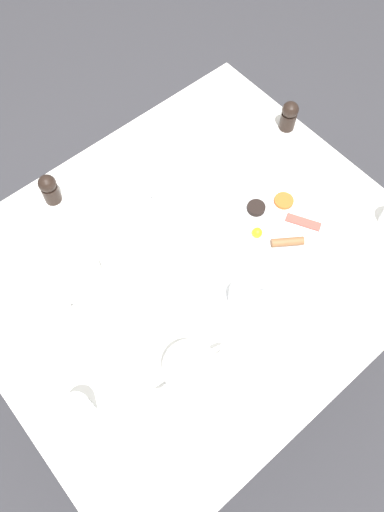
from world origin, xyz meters
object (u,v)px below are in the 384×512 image
object	(u,v)px
teapot_far	(78,275)
napkin_folded	(327,312)
teacup_with_saucer_left	(243,297)
teacup_with_saucer_right	(150,180)
water_glass_tall	(79,413)
fork_by_plate	(4,248)
breakfast_plate	(276,223)
spoon_for_tea	(368,256)
salt_grinder	(49,189)
knife_by_plate	(175,132)
pepper_grinder	(289,115)
teapot_near	(191,371)

from	to	relation	value
teapot_far	napkin_folded	size ratio (longest dim) A/B	0.92
teacup_with_saucer_left	teacup_with_saucer_right	bearing A→B (deg)	174.07
teapot_far	napkin_folded	world-z (taller)	teapot_far
water_glass_tall	fork_by_plate	distance (m)	0.55
napkin_folded	breakfast_plate	bearing A→B (deg)	162.33
teapot_far	spoon_for_tea	size ratio (longest dim) A/B	1.28
teacup_with_saucer_right	fork_by_plate	bearing A→B (deg)	-102.16
water_glass_tall	salt_grinder	bearing A→B (deg)	153.52
knife_by_plate	fork_by_plate	bearing A→B (deg)	-88.53
pepper_grinder	napkin_folded	world-z (taller)	pepper_grinder
salt_grinder	spoon_for_tea	size ratio (longest dim) A/B	0.77
breakfast_plate	salt_grinder	bearing A→B (deg)	-138.02
teacup_with_saucer_right	teacup_with_saucer_left	bearing A→B (deg)	-5.93
pepper_grinder	knife_by_plate	distance (m)	0.37
water_glass_tall	knife_by_plate	xyz separation A→B (m)	(-0.55, 0.74, -0.06)
salt_grinder	fork_by_plate	size ratio (longest dim) A/B	0.62
teapot_near	napkin_folded	xyz separation A→B (m)	(0.10, 0.39, -0.05)
water_glass_tall	pepper_grinder	xyz separation A→B (m)	(-0.33, 1.03, -0.01)
teapot_near	teacup_with_saucer_right	bearing A→B (deg)	-113.17
napkin_folded	pepper_grinder	bearing A→B (deg)	144.21
breakfast_plate	teapot_far	bearing A→B (deg)	-111.32
breakfast_plate	salt_grinder	size ratio (longest dim) A/B	2.75
teacup_with_saucer_right	spoon_for_tea	distance (m)	0.68
teacup_with_saucer_left	teapot_near	bearing A→B (deg)	-74.78
salt_grinder	fork_by_plate	bearing A→B (deg)	-75.71
breakfast_plate	teacup_with_saucer_left	size ratio (longest dim) A/B	2.03
teacup_with_saucer_right	water_glass_tall	size ratio (longest dim) A/B	1.17
teacup_with_saucer_right	pepper_grinder	distance (m)	0.50
pepper_grinder	knife_by_plate	bearing A→B (deg)	-126.86
knife_by_plate	teapot_far	bearing A→B (deg)	-65.00
salt_grinder	fork_by_plate	world-z (taller)	salt_grinder
water_glass_tall	salt_grinder	xyz separation A→B (m)	(-0.59, 0.29, -0.01)
pepper_grinder	breakfast_plate	bearing A→B (deg)	-49.86
teacup_with_saucer_right	pepper_grinder	xyz separation A→B (m)	(0.10, 0.49, 0.03)
teapot_far	teacup_with_saucer_right	bearing A→B (deg)	160.13
salt_grinder	knife_by_plate	world-z (taller)	salt_grinder
salt_grinder	teacup_with_saucer_left	bearing A→B (deg)	18.65
teapot_near	spoon_for_tea	xyz separation A→B (m)	(0.07, 0.61, -0.05)
water_glass_tall	knife_by_plate	world-z (taller)	water_glass_tall
teapot_far	water_glass_tall	bearing A→B (deg)	15.18
teapot_near	napkin_folded	size ratio (longest dim) A/B	1.15
teapot_near	pepper_grinder	xyz separation A→B (m)	(-0.43, 0.77, -0.00)
water_glass_tall	pepper_grinder	size ratio (longest dim) A/B	1.16
teacup_with_saucer_left	spoon_for_tea	distance (m)	0.39
teapot_far	fork_by_plate	distance (m)	0.27
breakfast_plate	teapot_far	distance (m)	0.59
breakfast_plate	knife_by_plate	size ratio (longest dim) A/B	1.38
teapot_far	teacup_with_saucer_left	xyz separation A→B (m)	(0.33, 0.30, -0.03)
teapot_far	teacup_with_saucer_right	xyz separation A→B (m)	(-0.14, 0.35, -0.03)
spoon_for_tea	teapot_far	bearing A→B (deg)	-124.39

